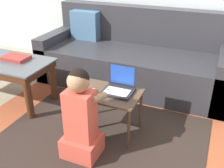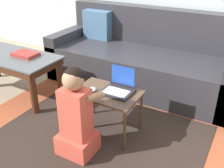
% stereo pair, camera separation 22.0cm
% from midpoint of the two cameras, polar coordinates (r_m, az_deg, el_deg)
% --- Properties ---
extents(ground_plane, '(16.00, 16.00, 0.00)m').
position_cam_midpoint_polar(ground_plane, '(2.31, 0.97, -12.02)').
color(ground_plane, gray).
extents(area_rug, '(2.40, 1.96, 0.01)m').
position_cam_midpoint_polar(area_rug, '(2.29, -0.55, -12.32)').
color(area_rug, '#9E4C2D').
rests_on(area_rug, ground_plane).
extents(couch, '(2.17, 0.87, 0.86)m').
position_cam_midpoint_polar(couch, '(3.15, 8.62, 5.12)').
color(couch, '#2D2D33').
rests_on(couch, ground_plane).
extents(coffee_table, '(1.16, 0.51, 0.47)m').
position_cam_midpoint_polar(coffee_table, '(3.01, -19.63, 4.82)').
color(coffee_table, '#4C5156').
rests_on(coffee_table, ground_plane).
extents(laptop_desk, '(0.55, 0.37, 0.39)m').
position_cam_midpoint_polar(laptop_desk, '(2.23, 1.76, -2.96)').
color(laptop_desk, '#4C3828').
rests_on(laptop_desk, ground_plane).
extents(laptop, '(0.25, 0.21, 0.22)m').
position_cam_midpoint_polar(laptop, '(2.20, 4.35, -0.90)').
color(laptop, '#232328').
rests_on(laptop, laptop_desk).
extents(computer_mouse, '(0.07, 0.09, 0.03)m').
position_cam_midpoint_polar(computer_mouse, '(2.20, -1.60, -1.36)').
color(computer_mouse, silver).
rests_on(computer_mouse, laptop_desk).
extents(person_seated, '(0.28, 0.35, 0.74)m').
position_cam_midpoint_polar(person_seated, '(1.99, -4.62, -7.14)').
color(person_seated, '#CC4C3D').
rests_on(person_seated, ground_plane).
extents(book_on_table, '(0.26, 0.18, 0.03)m').
position_cam_midpoint_polar(book_on_table, '(2.87, -16.29, 6.21)').
color(book_on_table, '#99332D').
rests_on(book_on_table, coffee_table).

